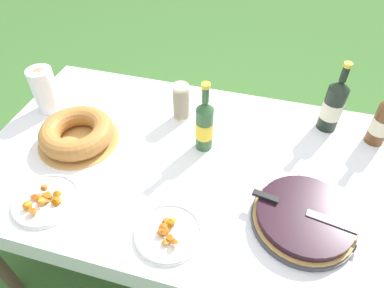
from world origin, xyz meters
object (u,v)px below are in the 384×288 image
(cider_bottle_amber, at_px, (383,121))
(paper_towel_roll, at_px, (45,90))
(cup_stack, at_px, (181,102))
(snack_plate_near, at_px, (168,232))
(bundt_cake, at_px, (77,133))
(juice_bottle_red, at_px, (333,105))
(cider_bottle_green, at_px, (204,125))
(berry_tart, at_px, (304,218))
(snack_plate_left, at_px, (46,200))
(serving_knife, at_px, (298,209))

(cider_bottle_amber, xyz_separation_m, paper_towel_roll, (-1.44, -0.17, -0.01))
(cup_stack, xyz_separation_m, snack_plate_near, (0.13, -0.59, -0.07))
(bundt_cake, relative_size, cider_bottle_amber, 1.12)
(cider_bottle_amber, bearing_deg, juice_bottle_red, 169.07)
(bundt_cake, height_order, cider_bottle_green, cider_bottle_green)
(berry_tart, bearing_deg, cup_stack, 142.91)
(cider_bottle_green, relative_size, paper_towel_roll, 1.49)
(cup_stack, height_order, cider_bottle_amber, cider_bottle_amber)
(berry_tart, distance_m, juice_bottle_red, 0.54)
(berry_tart, relative_size, cider_bottle_amber, 1.18)
(snack_plate_left, xyz_separation_m, paper_towel_roll, (-0.28, 0.48, 0.09))
(paper_towel_roll, bearing_deg, bundt_cake, -34.98)
(snack_plate_near, height_order, snack_plate_left, same)
(snack_plate_near, bearing_deg, berry_tart, 21.22)
(bundt_cake, distance_m, cup_stack, 0.46)
(serving_knife, relative_size, cup_stack, 2.12)
(bundt_cake, bearing_deg, cup_stack, 35.55)
(snack_plate_near, bearing_deg, cider_bottle_amber, 43.41)
(serving_knife, height_order, paper_towel_roll, paper_towel_roll)
(serving_knife, height_order, cider_bottle_green, cider_bottle_green)
(berry_tart, distance_m, snack_plate_near, 0.46)
(berry_tart, xyz_separation_m, cider_bottle_amber, (0.27, 0.49, 0.08))
(snack_plate_near, bearing_deg, cup_stack, 102.66)
(cup_stack, relative_size, juice_bottle_red, 0.55)
(snack_plate_near, xyz_separation_m, snack_plate_left, (-0.46, 0.01, -0.00))
(bundt_cake, xyz_separation_m, paper_towel_roll, (-0.24, 0.17, 0.06))
(cup_stack, bearing_deg, paper_towel_roll, -170.62)
(cup_stack, height_order, cider_bottle_green, cider_bottle_green)
(berry_tart, height_order, cider_bottle_green, cider_bottle_green)
(snack_plate_left, bearing_deg, cider_bottle_amber, 29.40)
(cup_stack, bearing_deg, snack_plate_near, -77.34)
(cider_bottle_green, distance_m, snack_plate_left, 0.65)
(snack_plate_left, bearing_deg, serving_knife, 10.83)
(berry_tart, relative_size, snack_plate_left, 1.49)
(cider_bottle_green, relative_size, snack_plate_near, 1.37)
(cup_stack, height_order, paper_towel_roll, paper_towel_roll)
(cider_bottle_green, bearing_deg, cider_bottle_amber, 18.20)
(bundt_cake, height_order, snack_plate_near, bundt_cake)
(bundt_cake, bearing_deg, snack_plate_near, -32.54)
(paper_towel_roll, bearing_deg, cider_bottle_amber, 6.82)
(cider_bottle_green, bearing_deg, berry_tart, -32.91)
(bundt_cake, bearing_deg, serving_knife, -9.51)
(berry_tart, distance_m, serving_knife, 0.05)
(cup_stack, bearing_deg, cider_bottle_green, -46.93)
(snack_plate_near, distance_m, snack_plate_left, 0.46)
(juice_bottle_red, distance_m, paper_towel_roll, 1.26)
(bundt_cake, distance_m, juice_bottle_red, 1.08)
(cider_bottle_amber, bearing_deg, snack_plate_near, -136.59)
(paper_towel_roll, bearing_deg, berry_tart, -15.40)
(cider_bottle_green, bearing_deg, snack_plate_near, -91.56)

